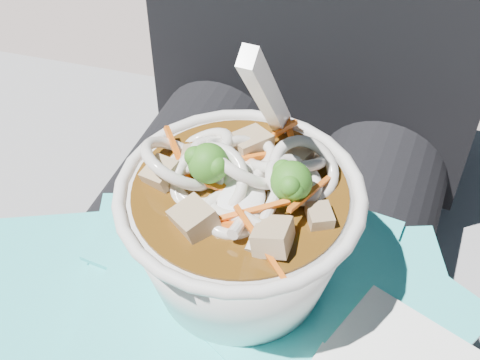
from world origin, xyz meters
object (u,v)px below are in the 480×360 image
(udon_bowl, at_px, (240,223))
(lap, at_px, (219,319))
(person_body, at_px, (256,227))
(stone_ledge, at_px, (267,355))
(plastic_bag, at_px, (237,307))

(udon_bowl, bearing_deg, lap, 158.69)
(lap, height_order, person_body, person_body)
(stone_ledge, xyz_separation_m, lap, (0.00, -0.15, 0.30))
(lap, xyz_separation_m, plastic_bag, (0.03, -0.03, 0.08))
(lap, bearing_deg, udon_bowl, -21.31)
(udon_bowl, bearing_deg, plastic_bag, -73.99)
(lap, bearing_deg, plastic_bag, -46.28)
(plastic_bag, distance_m, udon_bowl, 0.07)
(stone_ledge, bearing_deg, plastic_bag, -80.78)
(stone_ledge, relative_size, udon_bowl, 4.87)
(person_body, height_order, udon_bowl, person_body)
(lap, xyz_separation_m, person_body, (0.00, 0.09, 0.02))
(stone_ledge, height_order, person_body, person_body)
(stone_ledge, distance_m, udon_bowl, 0.48)
(stone_ledge, relative_size, plastic_bag, 2.32)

